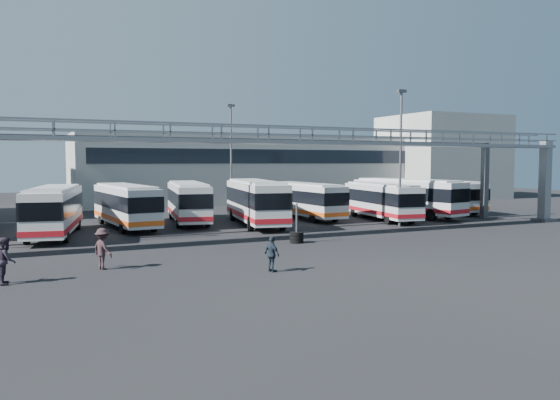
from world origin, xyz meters
name	(u,v)px	position (x,y,z in m)	size (l,w,h in m)	color
ground	(300,252)	(0.00, 0.00, 0.00)	(140.00, 140.00, 0.00)	black
gantry	(258,152)	(0.00, 5.87, 5.51)	(51.40, 5.15, 7.10)	gray
warehouse	(248,169)	(12.00, 38.00, 4.00)	(42.00, 14.00, 8.00)	#9E9E99
building_right	(442,157)	(38.00, 32.00, 5.50)	(14.00, 12.00, 11.00)	#B2B2AD
light_pole_mid	(401,150)	(12.00, 7.00, 5.73)	(0.70, 0.35, 10.21)	#4C4F54
light_pole_back	(231,153)	(4.00, 22.00, 5.73)	(0.70, 0.35, 10.21)	#4C4F54
bus_2	(54,209)	(-11.78, 12.17, 1.79)	(4.36, 10.95, 3.24)	silver
bus_3	(126,204)	(-6.79, 14.95, 1.76)	(3.39, 10.68, 3.19)	silver
bus_4	(188,201)	(-1.72, 16.27, 1.79)	(4.14, 10.90, 3.23)	silver
bus_5	(256,200)	(2.60, 12.58, 1.91)	(4.53, 11.63, 3.45)	silver
bus_6	(305,199)	(8.23, 15.19, 1.70)	(2.72, 10.18, 3.07)	silver
bus_7	(381,200)	(13.60, 11.62, 1.70)	(3.84, 10.39, 3.08)	silver
bus_8	(407,196)	(17.25, 12.81, 1.85)	(4.73, 11.32, 3.35)	silver
bus_9	(442,195)	(23.03, 14.83, 1.71)	(2.97, 10.31, 3.09)	silver
pedestrian_b	(6,260)	(-14.20, -2.04, 0.95)	(0.92, 0.72, 1.90)	#27202D
pedestrian_c	(103,249)	(-10.32, -0.63, 0.94)	(1.22, 0.70, 1.88)	#302023
pedestrian_d	(272,254)	(-3.61, -4.41, 0.79)	(0.93, 0.39, 1.58)	#1B2732
tire_stack	(297,236)	(1.28, 2.91, 0.40)	(0.84, 0.84, 2.39)	black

